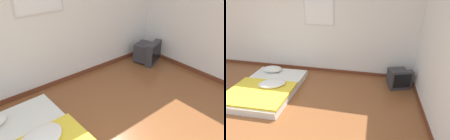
# 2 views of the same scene
# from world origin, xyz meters

# --- Properties ---
(wall_back) EXTENTS (8.10, 0.08, 2.60)m
(wall_back) POSITION_xyz_m (0.00, 2.79, 1.29)
(wall_back) COLOR white
(wall_back) RESTS_ON ground_plane
(crt_tv) EXTENTS (0.59, 0.58, 0.48)m
(crt_tv) POSITION_xyz_m (2.45, 2.32, 0.23)
(crt_tv) COLOR #333338
(crt_tv) RESTS_ON ground_plane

